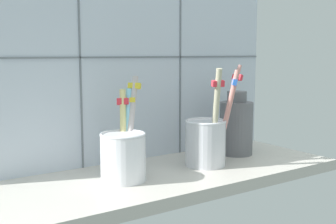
{
  "coord_description": "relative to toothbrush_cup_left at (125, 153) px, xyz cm",
  "views": [
    {
      "loc": [
        -40.53,
        -59.61,
        22.35
      ],
      "look_at": [
        0.0,
        -0.33,
        12.5
      ],
      "focal_mm": 46.31,
      "sensor_mm": 36.0,
      "label": 1
    }
  ],
  "objects": [
    {
      "name": "ceramic_vase",
      "position": [
        27.44,
        3.49,
        1.28
      ],
      "size": [
        6.59,
        6.59,
        12.74
      ],
      "color": "slate",
      "rests_on": "counter_slab"
    },
    {
      "name": "counter_slab",
      "position": [
        8.2,
        0.03,
        -5.43
      ],
      "size": [
        64.0,
        22.0,
        2.0
      ],
      "primitive_type": "cube",
      "color": "#BCB7AD",
      "rests_on": "ground"
    },
    {
      "name": "toothbrush_cup_left",
      "position": [
        0.0,
        0.0,
        0.0
      ],
      "size": [
        9.26,
        9.16,
        16.51
      ],
      "color": "white",
      "rests_on": "counter_slab"
    },
    {
      "name": "toothbrush_cup_right",
      "position": [
        16.86,
        -0.45,
        0.37
      ],
      "size": [
        12.62,
        8.29,
        18.13
      ],
      "color": "silver",
      "rests_on": "counter_slab"
    },
    {
      "name": "tile_wall_back",
      "position": [
        8.2,
        12.03,
        16.07
      ],
      "size": [
        64.0,
        2.2,
        45.0
      ],
      "color": "silver",
      "rests_on": "ground"
    }
  ]
}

